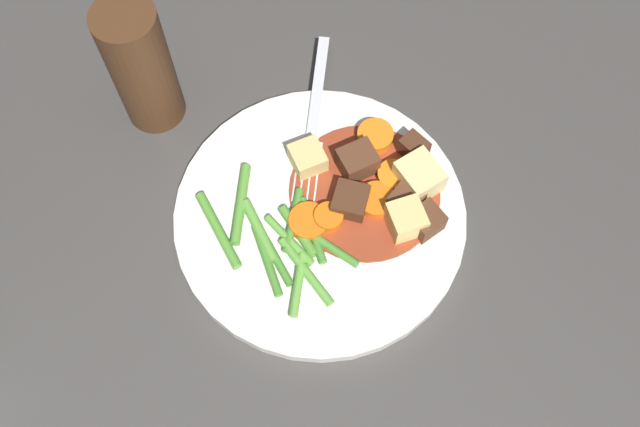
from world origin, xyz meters
TOP-DOWN VIEW (x-y plane):
  - ground_plane at (0.00, 0.00)m, footprint 3.00×3.00m
  - dinner_plate at (0.00, 0.00)m, footprint 0.25×0.25m
  - stew_sauce at (0.04, -0.01)m, footprint 0.13×0.13m
  - carrot_slice_0 at (0.04, -0.03)m, footprint 0.05×0.05m
  - carrot_slice_1 at (-0.01, -0.00)m, footprint 0.04×0.04m
  - carrot_slice_2 at (0.09, 0.02)m, footprint 0.03×0.03m
  - carrot_slice_3 at (0.00, -0.01)m, footprint 0.03×0.03m
  - carrot_slice_4 at (0.07, -0.02)m, footprint 0.03×0.03m
  - potato_chunk_0 at (0.08, -0.04)m, footprint 0.04×0.04m
  - potato_chunk_1 at (0.03, 0.04)m, footprint 0.04×0.04m
  - potato_chunk_2 at (0.04, -0.06)m, footprint 0.04×0.04m
  - meat_chunk_0 at (0.05, -0.07)m, footprint 0.03×0.03m
  - meat_chunk_1 at (0.02, -0.01)m, footprint 0.04×0.04m
  - meat_chunk_2 at (0.10, -0.02)m, footprint 0.02×0.02m
  - meat_chunk_3 at (0.05, 0.01)m, footprint 0.04×0.04m
  - meat_chunk_4 at (0.06, -0.05)m, footprint 0.03×0.03m
  - green_bean_0 at (-0.05, -0.03)m, footprint 0.02×0.07m
  - green_bean_1 at (-0.02, -0.02)m, footprint 0.02×0.07m
  - green_bean_2 at (-0.02, 0.01)m, footprint 0.05×0.04m
  - green_bean_3 at (-0.06, 0.00)m, footprint 0.03×0.06m
  - green_bean_4 at (-0.02, -0.01)m, footprint 0.04×0.06m
  - green_bean_5 at (-0.04, 0.05)m, footprint 0.06×0.05m
  - green_bean_6 at (-0.04, -0.00)m, footprint 0.01×0.06m
  - green_bean_7 at (-0.06, -0.03)m, footprint 0.05×0.04m
  - green_bean_8 at (-0.05, 0.02)m, footprint 0.03×0.06m
  - green_bean_9 at (-0.07, 0.05)m, footprint 0.03×0.07m
  - green_bean_10 at (-0.03, -0.00)m, footprint 0.02×0.05m
  - green_bean_11 at (-0.05, 0.01)m, footprint 0.03×0.08m
  - fork at (0.06, 0.07)m, footprint 0.15×0.12m
  - pepper_mill at (-0.03, 0.19)m, footprint 0.05×0.05m

SIDE VIEW (x-z plane):
  - ground_plane at x=0.00m, z-range 0.00..0.00m
  - dinner_plate at x=0.00m, z-range 0.00..0.01m
  - stew_sauce at x=0.04m, z-range 0.01..0.02m
  - fork at x=0.06m, z-range 0.01..0.02m
  - green_bean_6 at x=-0.04m, z-range 0.01..0.02m
  - green_bean_1 at x=-0.02m, z-range 0.01..0.02m
  - green_bean_4 at x=-0.02m, z-range 0.01..0.02m
  - green_bean_11 at x=-0.05m, z-range 0.01..0.02m
  - green_bean_3 at x=-0.06m, z-range 0.01..0.02m
  - green_bean_2 at x=-0.02m, z-range 0.01..0.02m
  - green_bean_7 at x=-0.06m, z-range 0.01..0.02m
  - green_bean_0 at x=-0.05m, z-range 0.01..0.02m
  - green_bean_10 at x=-0.03m, z-range 0.01..0.02m
  - green_bean_9 at x=-0.07m, z-range 0.01..0.02m
  - green_bean_5 at x=-0.04m, z-range 0.01..0.02m
  - green_bean_8 at x=-0.05m, z-range 0.01..0.02m
  - carrot_slice_1 at x=-0.01m, z-range 0.01..0.02m
  - carrot_slice_0 at x=0.04m, z-range 0.01..0.02m
  - carrot_slice_4 at x=0.07m, z-range 0.01..0.02m
  - carrot_slice_3 at x=0.00m, z-range 0.01..0.03m
  - carrot_slice_2 at x=0.09m, z-range 0.01..0.03m
  - meat_chunk_4 at x=0.06m, z-range 0.01..0.03m
  - meat_chunk_1 at x=0.02m, z-range 0.01..0.03m
  - meat_chunk_2 at x=0.10m, z-range 0.01..0.03m
  - potato_chunk_1 at x=0.03m, z-range 0.01..0.03m
  - meat_chunk_0 at x=0.05m, z-range 0.01..0.03m
  - meat_chunk_3 at x=0.05m, z-range 0.01..0.04m
  - potato_chunk_2 at x=0.04m, z-range 0.01..0.04m
  - potato_chunk_0 at x=0.08m, z-range 0.01..0.04m
  - pepper_mill at x=-0.03m, z-range 0.00..0.13m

